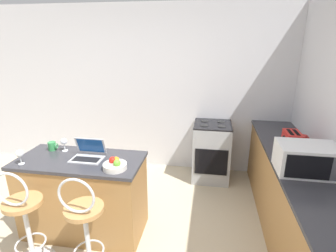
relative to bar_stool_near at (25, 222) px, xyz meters
name	(u,v)px	position (x,y,z in m)	size (l,w,h in m)	color
wall_back	(145,90)	(0.56, 2.32, 0.81)	(12.00, 0.06, 2.60)	silver
breakfast_bar	(84,196)	(0.29, 0.55, -0.05)	(1.32, 0.62, 0.89)	#9E703D
counter_right	(293,198)	(2.55, 0.87, -0.05)	(0.58, 2.86, 0.89)	#9E703D
bar_stool_near	(25,222)	(0.00, 0.00, 0.00)	(0.40, 0.40, 1.04)	silver
bar_stool_far	(85,229)	(0.59, 0.00, 0.00)	(0.40, 0.40, 1.04)	silver
laptop	(89,153)	(0.38, 0.60, 0.45)	(0.32, 0.25, 0.20)	#B7BABF
microwave	(307,159)	(2.52, 0.63, 0.53)	(0.53, 0.37, 0.27)	white
toaster	(292,140)	(2.55, 1.21, 0.49)	(0.18, 0.28, 0.20)	red
stove_range	(211,151)	(1.67, 1.99, -0.05)	(0.55, 0.57, 0.90)	#9EA3A8
wine_glass_tall	(20,154)	(-0.22, 0.35, 0.50)	(0.07, 0.07, 0.15)	silver
wine_glass_short	(64,142)	(0.03, 0.72, 0.50)	(0.07, 0.07, 0.15)	silver
fruit_bowl	(115,165)	(0.74, 0.41, 0.44)	(0.23, 0.23, 0.11)	silver
mug_green	(52,146)	(-0.11, 0.72, 0.44)	(0.10, 0.09, 0.10)	#338447
mug_red	(303,139)	(2.74, 1.40, 0.45)	(0.10, 0.08, 0.10)	red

